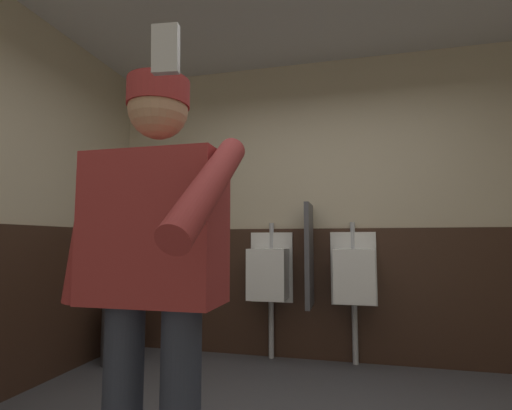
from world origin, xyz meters
name	(u,v)px	position (x,y,z in m)	size (l,w,h in m)	color
wall_back	(325,206)	(0.00, 1.92, 1.40)	(4.76, 0.12, 2.81)	beige
wainscot_band_back	(326,293)	(0.00, 1.84, 0.59)	(4.16, 0.03, 1.19)	#382319
urinal_left	(269,273)	(-0.50, 1.70, 0.78)	(0.40, 0.34, 1.24)	white
urinal_middle	(354,275)	(0.25, 1.70, 0.78)	(0.40, 0.34, 1.24)	white
privacy_divider_panel	(309,255)	(-0.12, 1.63, 0.95)	(0.04, 0.40, 0.90)	#4C4C51
person	(153,263)	(-0.45, -0.52, 0.99)	(0.71, 0.60, 1.67)	#2D3342
cell_phone	(166,49)	(-0.16, -1.02, 1.50)	(0.06, 0.02, 0.11)	silver
trash_bin	(122,330)	(-1.76, 1.33, 0.28)	(0.35, 0.35, 0.57)	#38383D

